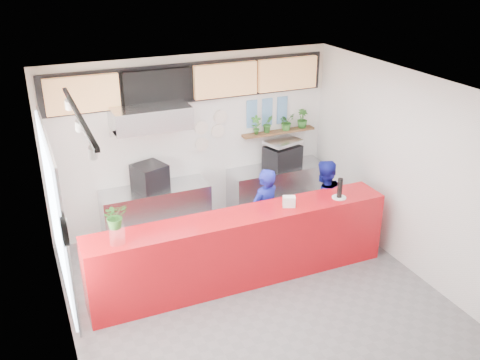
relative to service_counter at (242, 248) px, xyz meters
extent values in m
plane|color=slate|center=(0.00, -0.40, -0.55)|extent=(5.00, 5.00, 0.00)
plane|color=silver|center=(0.00, -0.40, 2.45)|extent=(5.00, 5.00, 0.00)
plane|color=white|center=(0.00, 2.10, 0.95)|extent=(5.00, 0.00, 5.00)
plane|color=white|center=(-2.50, -0.40, 0.95)|extent=(0.00, 5.00, 5.00)
plane|color=white|center=(2.50, -0.40, 0.95)|extent=(0.00, 5.00, 5.00)
cube|color=#B80D14|center=(0.00, 0.00, 0.00)|extent=(4.50, 0.60, 1.10)
cube|color=beige|center=(0.00, 2.09, 2.05)|extent=(5.00, 0.02, 0.80)
cube|color=#B2B5BA|center=(-0.80, 1.80, -0.10)|extent=(1.80, 0.60, 0.90)
cube|color=black|center=(-0.86, 1.80, 0.56)|extent=(0.61, 0.61, 0.43)
cube|color=#B2B5BA|center=(-0.80, 1.75, 1.60)|extent=(1.20, 0.70, 0.35)
cube|color=#B2B5BA|center=(-0.80, 1.75, 1.40)|extent=(1.20, 0.69, 0.31)
cube|color=#B2B5BA|center=(1.50, 1.80, -0.10)|extent=(1.80, 0.60, 0.90)
cube|color=black|center=(1.59, 1.80, 0.55)|extent=(0.70, 0.58, 0.39)
cube|color=#B9BCC1|center=(1.59, 1.80, 0.83)|extent=(0.72, 0.59, 0.06)
cube|color=brown|center=(1.60, 2.00, 0.95)|extent=(1.40, 0.18, 0.04)
cube|color=tan|center=(-1.75, 1.98, 2.00)|extent=(1.10, 0.10, 0.55)
cube|color=black|center=(-0.59, 1.98, 2.00)|extent=(1.10, 0.10, 0.55)
cube|color=tan|center=(0.57, 1.98, 2.00)|extent=(1.10, 0.10, 0.55)
cube|color=tan|center=(1.73, 1.98, 2.00)|extent=(1.10, 0.10, 0.55)
cube|color=black|center=(0.00, 2.06, 2.00)|extent=(4.80, 0.04, 0.65)
cube|color=silver|center=(-2.47, -0.10, 1.15)|extent=(0.04, 2.20, 1.90)
cube|color=#B2B5BA|center=(-2.45, -0.10, 1.15)|extent=(0.03, 2.30, 2.00)
cylinder|color=black|center=(-2.46, -1.30, 1.50)|extent=(0.05, 0.30, 0.30)
cylinder|color=white|center=(-2.43, -1.30, 1.50)|extent=(0.02, 0.26, 0.26)
cube|color=black|center=(-2.10, -0.40, 2.39)|extent=(0.05, 2.40, 0.04)
cylinder|color=silver|center=(0.15, 2.07, 1.20)|extent=(0.24, 0.03, 0.24)
cylinder|color=silver|center=(0.45, 2.07, 1.10)|extent=(0.24, 0.03, 0.24)
cylinder|color=silver|center=(0.15, 2.07, 0.90)|extent=(0.24, 0.03, 0.24)
cylinder|color=silver|center=(0.50, 2.07, 1.35)|extent=(0.24, 0.03, 0.24)
cube|color=#598CBF|center=(1.10, 2.08, 1.45)|extent=(0.20, 0.02, 0.25)
cube|color=#598CBF|center=(1.40, 2.08, 1.45)|extent=(0.20, 0.02, 0.25)
cube|color=#598CBF|center=(1.70, 2.08, 1.45)|extent=(0.20, 0.02, 0.25)
cube|color=#598CBF|center=(1.10, 2.08, 1.20)|extent=(0.20, 0.02, 0.25)
cube|color=#598CBF|center=(1.40, 2.08, 1.20)|extent=(0.20, 0.02, 0.25)
cube|color=#598CBF|center=(1.70, 2.08, 1.20)|extent=(0.20, 0.02, 0.25)
imported|color=#151B91|center=(0.61, 0.52, 0.20)|extent=(0.63, 0.52, 1.50)
imported|color=#151B91|center=(1.65, 0.48, 0.19)|extent=(0.76, 0.61, 1.48)
imported|color=#2D6A25|center=(1.15, 2.00, 1.14)|extent=(0.21, 0.18, 0.34)
imported|color=#2D6A25|center=(1.38, 2.00, 1.13)|extent=(0.19, 0.15, 0.32)
imported|color=#2D6A25|center=(1.75, 2.00, 1.13)|extent=(0.35, 0.32, 0.31)
imported|color=#2D6A25|center=(2.08, 2.00, 1.14)|extent=(0.20, 0.18, 0.34)
cylinder|color=white|center=(-1.77, -0.08, 0.67)|extent=(0.23, 0.23, 0.25)
imported|color=#2D6A25|center=(-1.77, -0.08, 0.94)|extent=(0.34, 0.31, 0.34)
cube|color=white|center=(0.73, -0.03, 0.63)|extent=(0.21, 0.18, 0.16)
cylinder|color=white|center=(1.57, -0.08, 0.56)|extent=(0.25, 0.25, 0.02)
cylinder|color=black|center=(1.57, -0.08, 0.72)|extent=(0.10, 0.10, 0.30)
camera|label=1|loc=(-2.70, -6.16, 4.06)|focal=40.00mm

